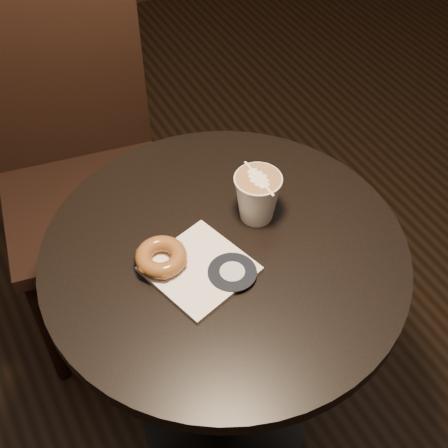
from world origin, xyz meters
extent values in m
plane|color=black|center=(0.00, 0.00, 0.00)|extent=(4.50, 4.50, 0.00)
cylinder|color=black|center=(0.00, 0.00, 0.73)|extent=(0.70, 0.70, 0.03)
cylinder|color=black|center=(0.00, 0.00, 0.37)|extent=(0.07, 0.07, 0.70)
cylinder|color=black|center=(0.00, 0.00, 0.01)|extent=(0.44, 0.44, 0.02)
cube|color=black|center=(-0.13, 0.50, 0.48)|extent=(0.50, 0.50, 0.04)
cube|color=black|center=(-0.10, 0.69, 0.79)|extent=(0.43, 0.12, 0.58)
cylinder|color=black|center=(-0.34, 0.35, 0.24)|extent=(0.04, 0.04, 0.48)
cylinder|color=black|center=(0.02, 0.29, 0.24)|extent=(0.04, 0.04, 0.48)
cylinder|color=black|center=(-0.28, 0.71, 0.24)|extent=(0.04, 0.04, 0.48)
cylinder|color=black|center=(0.08, 0.65, 0.24)|extent=(0.04, 0.04, 0.48)
cube|color=white|center=(-0.06, -0.02, 0.75)|extent=(0.21, 0.21, 0.01)
torus|color=brown|center=(-0.12, 0.02, 0.77)|extent=(0.10, 0.10, 0.03)
camera|label=1|loc=(-0.36, -0.66, 1.66)|focal=50.00mm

